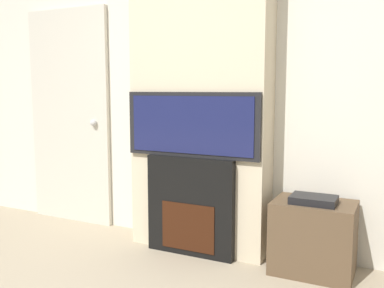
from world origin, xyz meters
The scene contains 6 objects.
wall_back centered at (0.00, 2.03, 1.35)m, with size 6.00×0.06×2.70m.
chimney_breast centered at (0.00, 1.86, 1.35)m, with size 1.09×0.29×2.70m.
fireplace centered at (0.00, 1.71, 0.37)m, with size 0.70×0.15×0.75m.
television centered at (0.00, 1.71, 0.99)m, with size 1.07×0.07×0.48m.
media_stand centered at (0.90, 1.77, 0.26)m, with size 0.54×0.39×0.55m.
entry_door centered at (-1.42, 1.97, 0.99)m, with size 0.90×0.09×1.99m.
Camera 1 is at (1.40, -1.13, 1.25)m, focal length 40.00 mm.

